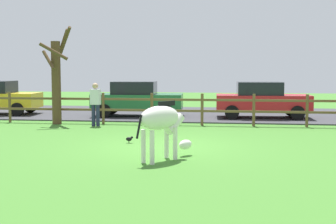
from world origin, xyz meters
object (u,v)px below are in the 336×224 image
at_px(crow_on_grass, 129,139).
at_px(zebra, 162,122).
at_px(parked_car_red, 262,100).
at_px(visitor_right_of_tree, 95,102).
at_px(bare_tree, 57,78).
at_px(parked_car_green, 137,99).

bearing_deg(crow_on_grass, zebra, -61.38).
xyz_separation_m(parked_car_red, visitor_right_of_tree, (-6.42, -3.50, 0.06)).
bearing_deg(visitor_right_of_tree, bare_tree, 164.58).
xyz_separation_m(zebra, parked_car_green, (-2.62, 9.77, -0.08)).
bearing_deg(parked_car_green, parked_car_red, 0.66).
relative_size(zebra, parked_car_green, 0.41).
bearing_deg(bare_tree, crow_on_grass, -48.23).
relative_size(crow_on_grass, parked_car_red, 0.05).
relative_size(zebra, visitor_right_of_tree, 1.02).
bearing_deg(crow_on_grass, parked_car_red, 60.05).
distance_m(zebra, parked_car_red, 10.25).
xyz_separation_m(parked_car_green, visitor_right_of_tree, (-0.89, -3.44, 0.06)).
height_order(bare_tree, visitor_right_of_tree, bare_tree).
bearing_deg(parked_car_red, zebra, -106.46).
height_order(zebra, parked_car_green, parked_car_green).
distance_m(parked_car_red, visitor_right_of_tree, 7.31).
xyz_separation_m(parked_car_green, parked_car_red, (5.53, 0.06, 0.00)).
bearing_deg(parked_car_green, bare_tree, -131.18).
relative_size(zebra, parked_car_red, 0.41).
height_order(zebra, visitor_right_of_tree, visitor_right_of_tree).
distance_m(parked_car_green, visitor_right_of_tree, 3.55).
relative_size(bare_tree, parked_car_green, 0.94).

